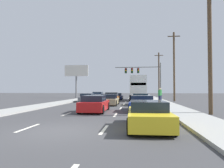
{
  "coord_description": "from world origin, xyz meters",
  "views": [
    {
      "loc": [
        3.01,
        -7.97,
        1.68
      ],
      "look_at": [
        0.21,
        16.38,
        2.4
      ],
      "focal_mm": 32.27,
      "sensor_mm": 36.0,
      "label": 1
    }
  ],
  "objects_px": {
    "utility_pole_near": "(210,47)",
    "roadside_billboard": "(76,74)",
    "car_red": "(95,104)",
    "traffic_signal_mast": "(139,72)",
    "box_truck": "(138,87)",
    "car_navy": "(117,97)",
    "car_blue": "(142,104)",
    "car_yellow": "(148,115)",
    "car_green": "(140,100)",
    "utility_pole_mid": "(174,66)",
    "utility_pole_far": "(159,74)",
    "pedestrian_mid_block": "(160,95)",
    "pedestrian_near_corner": "(160,95)",
    "car_orange": "(112,98)",
    "car_tan": "(110,100)",
    "car_gray": "(87,98)",
    "car_white": "(98,96)"
  },
  "relations": [
    {
      "from": "car_red",
      "to": "box_truck",
      "type": "bearing_deg",
      "value": 78.15
    },
    {
      "from": "car_yellow",
      "to": "pedestrian_mid_block",
      "type": "bearing_deg",
      "value": 81.52
    },
    {
      "from": "car_orange",
      "to": "car_yellow",
      "type": "relative_size",
      "value": 0.99
    },
    {
      "from": "utility_pole_near",
      "to": "roadside_billboard",
      "type": "xyz_separation_m",
      "value": [
        -17.58,
        27.16,
        0.47
      ]
    },
    {
      "from": "utility_pole_mid",
      "to": "utility_pole_far",
      "type": "distance_m",
      "value": 12.58
    },
    {
      "from": "car_orange",
      "to": "car_green",
      "type": "xyz_separation_m",
      "value": [
        3.85,
        -5.69,
        0.0
      ]
    },
    {
      "from": "car_yellow",
      "to": "box_truck",
      "type": "bearing_deg",
      "value": 90.3
    },
    {
      "from": "utility_pole_near",
      "to": "utility_pole_far",
      "type": "bearing_deg",
      "value": 90.26
    },
    {
      "from": "car_red",
      "to": "traffic_signal_mast",
      "type": "height_order",
      "value": "traffic_signal_mast"
    },
    {
      "from": "car_navy",
      "to": "car_yellow",
      "type": "bearing_deg",
      "value": -81.76
    },
    {
      "from": "car_green",
      "to": "traffic_signal_mast",
      "type": "bearing_deg",
      "value": 89.11
    },
    {
      "from": "box_truck",
      "to": "roadside_billboard",
      "type": "xyz_separation_m",
      "value": [
        -12.89,
        9.52,
        2.95
      ]
    },
    {
      "from": "traffic_signal_mast",
      "to": "utility_pole_far",
      "type": "height_order",
      "value": "utility_pole_far"
    },
    {
      "from": "car_orange",
      "to": "box_truck",
      "type": "xyz_separation_m",
      "value": [
        3.71,
        3.72,
        1.56
      ]
    },
    {
      "from": "car_gray",
      "to": "pedestrian_mid_block",
      "type": "bearing_deg",
      "value": -9.11
    },
    {
      "from": "car_orange",
      "to": "utility_pole_near",
      "type": "bearing_deg",
      "value": -58.9
    },
    {
      "from": "car_orange",
      "to": "car_yellow",
      "type": "xyz_separation_m",
      "value": [
        3.83,
        -19.23,
        -0.03
      ]
    },
    {
      "from": "car_gray",
      "to": "car_orange",
      "type": "xyz_separation_m",
      "value": [
        3.37,
        0.85,
        0.04
      ]
    },
    {
      "from": "utility_pole_far",
      "to": "roadside_billboard",
      "type": "height_order",
      "value": "utility_pole_far"
    },
    {
      "from": "car_blue",
      "to": "car_yellow",
      "type": "distance_m",
      "value": 7.13
    },
    {
      "from": "pedestrian_near_corner",
      "to": "utility_pole_mid",
      "type": "bearing_deg",
      "value": 46.22
    },
    {
      "from": "car_navy",
      "to": "car_red",
      "type": "relative_size",
      "value": 1.01
    },
    {
      "from": "car_green",
      "to": "utility_pole_far",
      "type": "bearing_deg",
      "value": 77.86
    },
    {
      "from": "car_navy",
      "to": "car_blue",
      "type": "bearing_deg",
      "value": -78.79
    },
    {
      "from": "car_tan",
      "to": "car_white",
      "type": "bearing_deg",
      "value": 105.8
    },
    {
      "from": "car_red",
      "to": "utility_pole_near",
      "type": "distance_m",
      "value": 9.19
    },
    {
      "from": "car_blue",
      "to": "roadside_billboard",
      "type": "distance_m",
      "value": 28.82
    },
    {
      "from": "traffic_signal_mast",
      "to": "box_truck",
      "type": "bearing_deg",
      "value": -93.42
    },
    {
      "from": "car_white",
      "to": "car_orange",
      "type": "distance_m",
      "value": 8.04
    },
    {
      "from": "car_red",
      "to": "car_blue",
      "type": "relative_size",
      "value": 0.9
    },
    {
      "from": "utility_pole_far",
      "to": "roadside_billboard",
      "type": "distance_m",
      "value": 17.52
    },
    {
      "from": "traffic_signal_mast",
      "to": "utility_pole_mid",
      "type": "height_order",
      "value": "utility_pole_mid"
    },
    {
      "from": "car_orange",
      "to": "car_tan",
      "type": "height_order",
      "value": "car_orange"
    },
    {
      "from": "utility_pole_near",
      "to": "car_navy",
      "type": "bearing_deg",
      "value": 112.31
    },
    {
      "from": "car_gray",
      "to": "roadside_billboard",
      "type": "distance_m",
      "value": 15.91
    },
    {
      "from": "car_gray",
      "to": "utility_pole_near",
      "type": "bearing_deg",
      "value": -47.99
    },
    {
      "from": "utility_pole_far",
      "to": "pedestrian_near_corner",
      "type": "bearing_deg",
      "value": -95.86
    },
    {
      "from": "box_truck",
      "to": "car_navy",
      "type": "bearing_deg",
      "value": 145.44
    },
    {
      "from": "utility_pole_far",
      "to": "pedestrian_mid_block",
      "type": "distance_m",
      "value": 17.77
    },
    {
      "from": "car_red",
      "to": "pedestrian_mid_block",
      "type": "height_order",
      "value": "pedestrian_mid_block"
    },
    {
      "from": "car_gray",
      "to": "car_red",
      "type": "xyz_separation_m",
      "value": [
        3.54,
        -12.31,
        0.04
      ]
    },
    {
      "from": "utility_pole_mid",
      "to": "pedestrian_near_corner",
      "type": "height_order",
      "value": "utility_pole_mid"
    },
    {
      "from": "car_tan",
      "to": "car_red",
      "type": "height_order",
      "value": "car_red"
    },
    {
      "from": "car_gray",
      "to": "traffic_signal_mast",
      "type": "height_order",
      "value": "traffic_signal_mast"
    },
    {
      "from": "traffic_signal_mast",
      "to": "roadside_billboard",
      "type": "bearing_deg",
      "value": 167.15
    },
    {
      "from": "car_yellow",
      "to": "utility_pole_mid",
      "type": "height_order",
      "value": "utility_pole_mid"
    },
    {
      "from": "pedestrian_near_corner",
      "to": "pedestrian_mid_block",
      "type": "xyz_separation_m",
      "value": [
        -0.39,
        -2.27,
        -0.03
      ]
    },
    {
      "from": "car_navy",
      "to": "car_blue",
      "type": "xyz_separation_m",
      "value": [
        3.62,
        -18.27,
        0.05
      ]
    },
    {
      "from": "car_tan",
      "to": "car_red",
      "type": "xyz_separation_m",
      "value": [
        -0.3,
        -6.76,
        0.03
      ]
    },
    {
      "from": "car_green",
      "to": "utility_pole_near",
      "type": "xyz_separation_m",
      "value": [
        4.54,
        -8.23,
        4.03
      ]
    }
  ]
}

